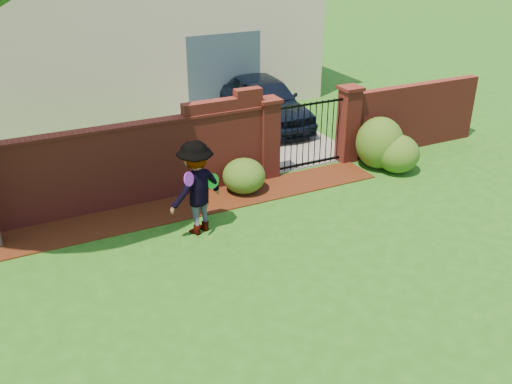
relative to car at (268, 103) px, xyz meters
name	(u,v)px	position (x,y,z in m)	size (l,w,h in m)	color
ground	(249,295)	(-4.03, -7.14, -0.71)	(80.00, 80.00, 0.01)	#225A16
mulch_bed	(135,218)	(-4.98, -3.80, -0.69)	(11.10, 1.08, 0.03)	#38160A
brick_wall	(69,174)	(-6.04, -3.14, 0.22)	(8.70, 0.31, 2.16)	maroon
brick_wall_return	(412,117)	(2.57, -3.14, 0.15)	(4.00, 0.25, 1.70)	maroon
pillar_left	(268,138)	(-1.63, -3.14, 0.25)	(0.50, 0.50, 1.88)	maroon
pillar_right	(348,124)	(0.57, -3.14, 0.25)	(0.50, 0.50, 1.88)	maroon
iron_gate	(309,135)	(-0.53, -3.14, 0.15)	(1.78, 0.03, 1.60)	black
driveway	(239,120)	(-0.53, 0.86, -0.70)	(3.20, 8.00, 0.01)	slate
house	(113,0)	(-3.03, 4.86, 2.46)	(12.40, 6.40, 6.30)	beige
car	(268,103)	(0.00, 0.00, 0.00)	(1.67, 4.14, 1.41)	black
shrub_left	(244,176)	(-2.49, -3.67, -0.32)	(0.94, 0.94, 0.77)	#255319
shrub_middle	(380,143)	(1.01, -3.84, -0.08)	(1.14, 1.14, 1.25)	#255319
shrub_right	(398,154)	(1.24, -4.25, -0.25)	(1.02, 1.02, 0.90)	#255319
man	(197,189)	(-4.02, -4.88, 0.21)	(1.19, 0.68, 1.84)	gray
frisbee_purple	(189,179)	(-4.30, -5.25, 0.62)	(0.26, 0.26, 0.02)	purple
frisbee_green	(212,181)	(-3.69, -4.82, 0.28)	(0.30, 0.30, 0.03)	green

